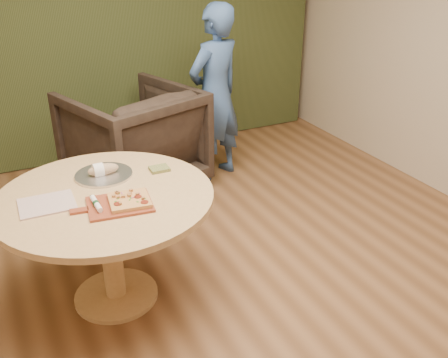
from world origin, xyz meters
name	(u,v)px	position (x,y,z in m)	size (l,w,h in m)	color
room_shell	(229,98)	(0.00, 0.00, 1.40)	(5.04, 6.04, 2.84)	brown
curtain	(91,17)	(0.00, 2.90, 1.40)	(4.80, 0.14, 2.78)	#2B3518
pedestal_table	(107,215)	(-0.54, 0.53, 0.61)	(1.27, 1.27, 0.75)	tan
pizza_paddle	(118,205)	(-0.51, 0.36, 0.76)	(0.46, 0.32, 0.01)	brown
flatbread_pizza	(129,200)	(-0.44, 0.35, 0.78)	(0.25, 0.25, 0.04)	tan
cutlery_roll	(96,204)	(-0.62, 0.39, 0.78)	(0.03, 0.20, 0.03)	white
newspaper	(47,204)	(-0.86, 0.55, 0.76)	(0.30, 0.25, 0.01)	white
serving_tray	(104,175)	(-0.48, 0.78, 0.76)	(0.36, 0.36, 0.02)	silver
bread_roll	(102,170)	(-0.49, 0.78, 0.79)	(0.19, 0.09, 0.09)	tan
green_packet	(159,169)	(-0.14, 0.70, 0.76)	(0.12, 0.10, 0.02)	brown
armchair	(133,135)	(0.05, 1.96, 0.52)	(1.00, 0.94, 1.03)	black
person_standing	(215,95)	(0.82, 1.90, 0.80)	(0.59, 0.39, 1.60)	#36558A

